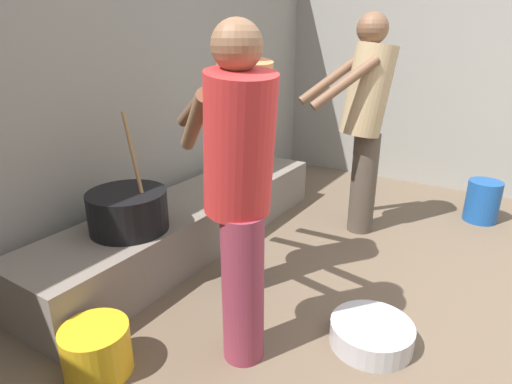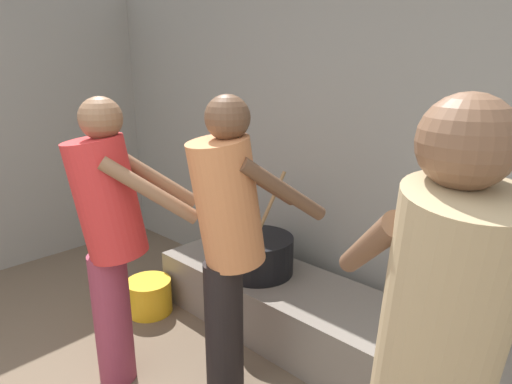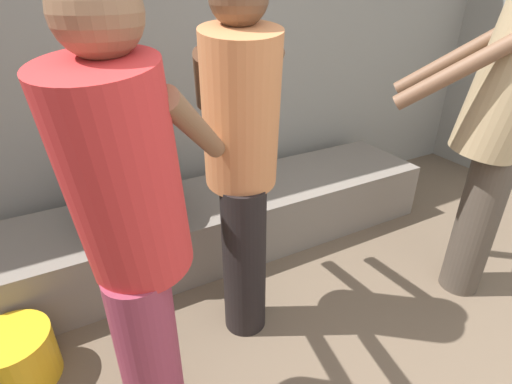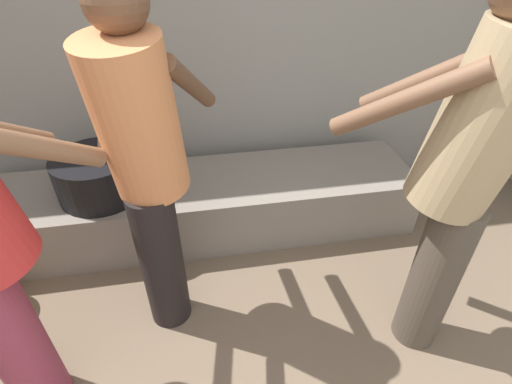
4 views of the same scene
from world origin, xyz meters
TOP-DOWN VIEW (x-y plane):
  - block_enclosure_rear at (0.00, 2.69)m, footprint 5.54×0.20m
  - hearth_ledge at (0.16, 2.17)m, footprint 2.63×0.60m
  - cooking_pot_main at (-0.43, 2.14)m, footprint 0.48×0.48m
  - cook_in_tan_shirt at (1.08, 1.21)m, footprint 0.70×0.71m
  - cook_in_orange_shirt at (-0.07, 1.54)m, footprint 0.53×0.73m

SIDE VIEW (x-z plane):
  - hearth_ledge at x=0.16m, z-range 0.00..0.37m
  - cooking_pot_main at x=-0.43m, z-range 0.15..0.85m
  - cook_in_orange_shirt at x=-0.07m, z-range 0.11..1.70m
  - cook_in_tan_shirt at x=1.08m, z-range 0.12..1.78m
  - block_enclosure_rear at x=0.00m, z-range 0.00..2.37m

